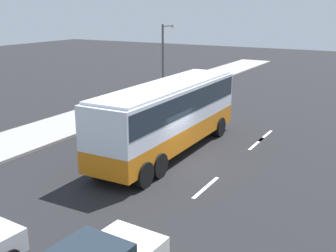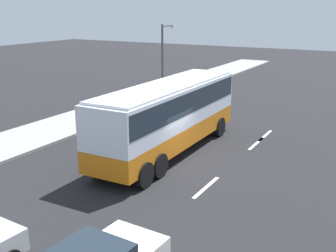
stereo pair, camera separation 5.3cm
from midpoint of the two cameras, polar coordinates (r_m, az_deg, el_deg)
ground_plane at (r=19.78m, az=1.15°, el=-5.17°), size 120.00×120.00×0.00m
sidewalk_curb at (r=25.15m, az=-17.39°, el=-1.10°), size 80.00×4.00×0.15m
lane_centreline at (r=16.56m, az=3.93°, el=-9.56°), size 23.42×0.16×0.01m
coach_bus at (r=20.63m, az=0.22°, el=2.11°), size 10.96×2.77×3.54m
street_lamp at (r=32.54m, az=-0.43°, el=9.66°), size 2.09×0.24×5.78m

